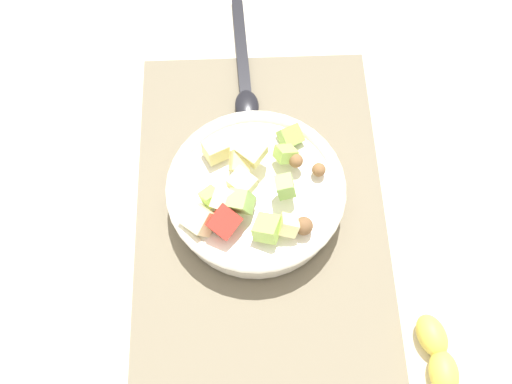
% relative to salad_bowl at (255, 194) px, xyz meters
% --- Properties ---
extents(ground_plane, '(2.40, 2.40, 0.00)m').
position_rel_salad_bowl_xyz_m(ground_plane, '(-0.00, 0.01, -0.04)').
color(ground_plane, silver).
extents(placemat, '(0.52, 0.35, 0.01)m').
position_rel_salad_bowl_xyz_m(placemat, '(-0.00, 0.01, -0.04)').
color(placemat, '#756B56').
rests_on(placemat, ground_plane).
extents(salad_bowl, '(0.24, 0.24, 0.10)m').
position_rel_salad_bowl_xyz_m(salad_bowl, '(0.00, 0.00, 0.00)').
color(salad_bowl, white).
rests_on(salad_bowl, placemat).
extents(serving_spoon, '(0.25, 0.04, 0.01)m').
position_rel_salad_bowl_xyz_m(serving_spoon, '(-0.22, -0.01, -0.03)').
color(serving_spoon, black).
rests_on(serving_spoon, placemat).
extents(banana_whole, '(0.15, 0.05, 0.04)m').
position_rel_salad_bowl_xyz_m(banana_whole, '(0.24, 0.22, -0.02)').
color(banana_whole, yellow).
rests_on(banana_whole, ground_plane).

